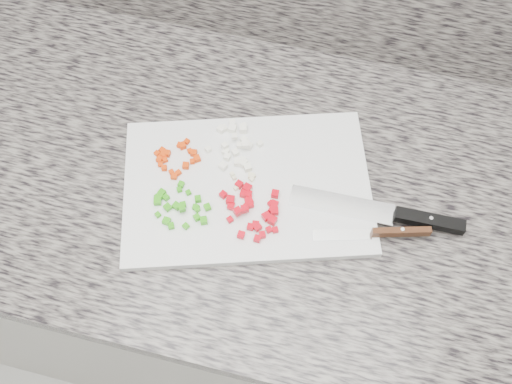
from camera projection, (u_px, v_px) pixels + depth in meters
cabinet at (264, 274)px, 1.36m from camera, size 3.92×0.62×0.86m
countertop at (267, 183)px, 0.97m from camera, size 3.96×0.64×0.04m
cutting_board at (247, 187)px, 0.93m from camera, size 0.46×0.37×0.01m
carrot_pile at (176, 158)px, 0.95m from camera, size 0.08×0.08×0.01m
onion_pile at (236, 145)px, 0.96m from camera, size 0.09×0.10×0.02m
green_pepper_pile at (180, 207)px, 0.90m from camera, size 0.10×0.09×0.02m
red_pepper_pile at (253, 209)px, 0.90m from camera, size 0.11×0.10×0.02m
garlic_pile at (246, 181)px, 0.93m from camera, size 0.04×0.04×0.01m
chef_knife at (399, 215)px, 0.90m from camera, size 0.28×0.04×0.02m
paring_knife at (386, 233)px, 0.88m from camera, size 0.18×0.06×0.02m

